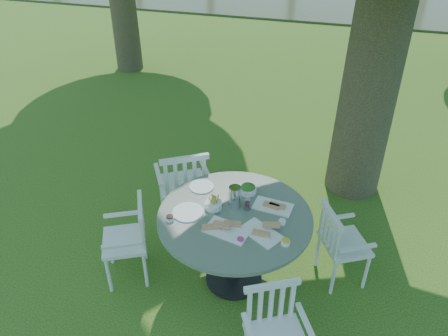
# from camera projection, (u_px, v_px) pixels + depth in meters

# --- Properties ---
(ground) EXTENTS (140.00, 140.00, 0.00)m
(ground) POSITION_uv_depth(u_px,v_px,m) (219.00, 241.00, 4.86)
(ground) COLOR #21430E
(ground) RESTS_ON ground
(table) EXTENTS (1.41, 1.41, 0.83)m
(table) POSITION_uv_depth(u_px,v_px,m) (235.00, 228.00, 4.03)
(table) COLOR black
(table) RESTS_ON ground
(chair_ne) EXTENTS (0.56, 0.58, 0.86)m
(chair_ne) POSITION_uv_depth(u_px,v_px,m) (337.00, 240.00, 4.14)
(chair_ne) COLOR silver
(chair_ne) RESTS_ON ground
(chair_nw) EXTENTS (0.69, 0.68, 1.01)m
(chair_nw) POSITION_uv_depth(u_px,v_px,m) (184.00, 184.00, 4.74)
(chair_nw) COLOR silver
(chair_nw) RESTS_ON ground
(chair_sw) EXTENTS (0.57, 0.58, 0.88)m
(chair_sw) POSITION_uv_depth(u_px,v_px,m) (133.00, 235.00, 4.18)
(chair_sw) COLOR silver
(chair_sw) RESTS_ON ground
(chair_se) EXTENTS (0.58, 0.57, 0.87)m
(chair_se) POSITION_uv_depth(u_px,v_px,m) (274.00, 326.00, 3.34)
(chair_se) COLOR silver
(chair_se) RESTS_ON ground
(tableware) EXTENTS (1.12, 0.83, 0.22)m
(tableware) POSITION_uv_depth(u_px,v_px,m) (233.00, 206.00, 3.98)
(tableware) COLOR white
(tableware) RESTS_ON table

